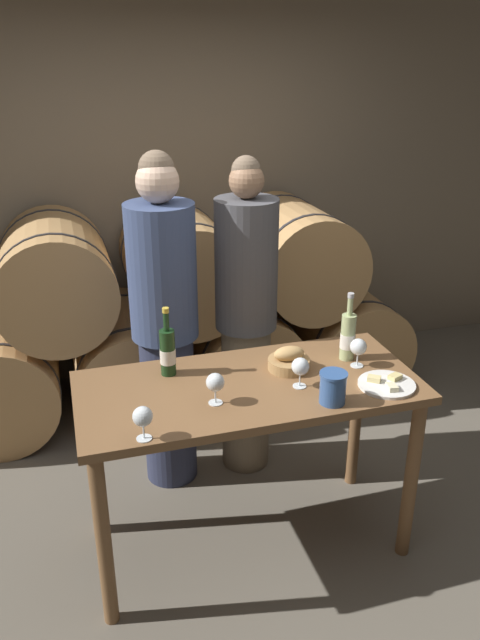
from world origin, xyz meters
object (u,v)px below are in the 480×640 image
at_px(person_right, 246,320).
at_px(wine_bottle_white, 348,336).
at_px(person_left, 165,325).
at_px(cheese_plate, 387,384).
at_px(tasting_table, 249,409).
at_px(wine_bottle_red, 168,352).
at_px(wine_glass_center, 300,367).
at_px(blue_crock, 333,387).
at_px(bread_basket, 289,361).
at_px(wine_glass_left, 215,383).
at_px(wine_glass_right, 358,347).
at_px(wine_glass_far_left, 143,417).

height_order(person_right, wine_bottle_white, person_right).
xyz_separation_m(person_left, cheese_plate, (0.83, -0.83, -0.03)).
relative_size(tasting_table, wine_bottle_red, 4.67).
relative_size(wine_bottle_white, cheese_plate, 1.33).
bearing_deg(wine_glass_center, blue_crock, -63.56).
bearing_deg(wine_bottle_white, wine_bottle_red, 173.98).
distance_m(bread_basket, cheese_plate, 0.45).
distance_m(tasting_table, wine_bottle_red, 0.45).
xyz_separation_m(wine_glass_left, wine_glass_right, (0.72, 0.14, 0.00)).
relative_size(cheese_plate, wine_glass_far_left, 1.82).
height_order(wine_bottle_white, wine_glass_left, wine_bottle_white).
height_order(person_left, wine_bottle_red, person_left).
relative_size(person_left, wine_glass_right, 13.17).
bearing_deg(person_right, tasting_table, -105.92).
xyz_separation_m(person_left, wine_glass_far_left, (-0.25, -0.94, 0.05)).
distance_m(wine_bottle_red, wine_glass_center, 0.60).
relative_size(wine_bottle_white, wine_glass_far_left, 2.42).
height_order(bread_basket, wine_glass_right, wine_glass_right).
bearing_deg(cheese_plate, person_left, 134.92).
distance_m(cheese_plate, wine_glass_center, 0.39).
bearing_deg(wine_glass_right, person_left, 141.77).
bearing_deg(wine_glass_right, person_right, 119.36).
bearing_deg(blue_crock, wine_glass_far_left, -176.68).
relative_size(person_right, wine_glass_center, 12.86).
bearing_deg(person_right, wine_glass_far_left, -126.32).
height_order(wine_bottle_red, wine_glass_left, wine_bottle_red).
xyz_separation_m(wine_bottle_red, wine_bottle_white, (0.84, -0.09, 0.00)).
relative_size(blue_crock, wine_glass_center, 1.00).
bearing_deg(wine_glass_center, wine_glass_far_left, -163.63).
distance_m(person_right, wine_bottle_white, 0.64).
bearing_deg(wine_glass_left, bread_basket, 26.79).
xyz_separation_m(cheese_plate, wine_glass_right, (-0.04, 0.21, 0.09)).
xyz_separation_m(tasting_table, wine_bottle_red, (-0.32, 0.19, 0.24)).
bearing_deg(tasting_table, blue_crock, -41.15).
distance_m(wine_bottle_white, blue_crock, 0.43).
bearing_deg(person_right, wine_glass_right, -60.64).
bearing_deg(cheese_plate, wine_glass_center, 164.27).
relative_size(bread_basket, wine_glass_right, 1.40).
xyz_separation_m(person_left, wine_bottle_red, (-0.06, -0.45, 0.07)).
relative_size(wine_bottle_red, bread_basket, 1.68).
relative_size(wine_glass_left, wine_glass_center, 1.00).
bearing_deg(wine_glass_left, wine_glass_far_left, -151.41).
height_order(person_left, cheese_plate, person_left).
bearing_deg(wine_bottle_red, wine_bottle_white, -6.02).
bearing_deg(wine_glass_left, person_left, 95.67).
distance_m(tasting_table, blue_crock, 0.43).
distance_m(tasting_table, bread_basket, 0.29).
bearing_deg(wine_glass_left, wine_glass_center, 4.75).
xyz_separation_m(tasting_table, person_right, (0.18, 0.64, 0.15)).
relative_size(person_left, cheese_plate, 7.26).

